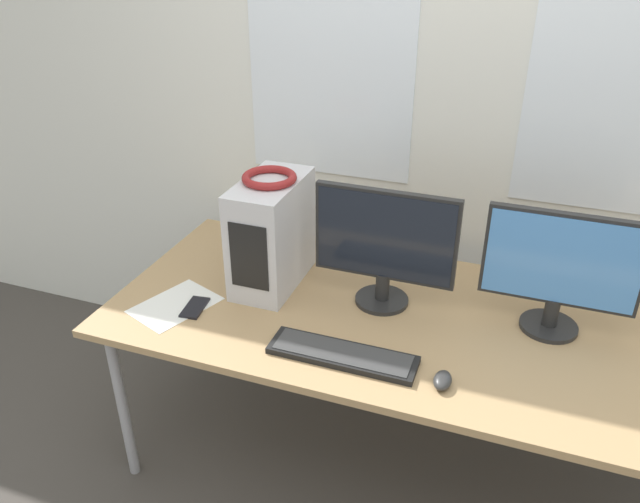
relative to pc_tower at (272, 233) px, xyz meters
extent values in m
cube|color=silver|center=(0.60, 0.54, 0.41)|extent=(8.00, 0.06, 2.70)
cube|color=white|center=(0.05, 0.50, 0.59)|extent=(0.69, 0.01, 1.06)
cube|color=white|center=(1.15, 0.50, 0.59)|extent=(0.69, 0.01, 1.06)
cube|color=tan|center=(0.60, -0.07, -0.22)|extent=(2.24, 0.95, 0.03)
cylinder|color=#99999E|center=(-0.44, -0.46, -0.59)|extent=(0.04, 0.04, 0.70)
cylinder|color=#99999E|center=(-0.44, 0.33, -0.59)|extent=(0.04, 0.04, 0.70)
cube|color=silver|center=(0.00, 0.00, 0.00)|extent=(0.20, 0.39, 0.42)
cube|color=black|center=(0.00, -0.20, 0.00)|extent=(0.14, 0.00, 0.25)
torus|color=maroon|center=(0.00, 0.00, 0.22)|extent=(0.20, 0.20, 0.03)
cylinder|color=black|center=(0.43, 0.00, -0.20)|extent=(0.20, 0.20, 0.02)
cylinder|color=black|center=(0.43, 0.00, -0.14)|extent=(0.05, 0.05, 0.10)
cube|color=black|center=(0.43, 0.00, 0.07)|extent=(0.51, 0.03, 0.34)
cube|color=black|center=(0.43, -0.01, 0.07)|extent=(0.48, 0.00, 0.31)
cylinder|color=black|center=(1.02, 0.04, -0.20)|extent=(0.20, 0.20, 0.02)
cylinder|color=black|center=(1.02, 0.04, -0.14)|extent=(0.05, 0.05, 0.10)
cube|color=black|center=(1.02, 0.04, 0.06)|extent=(0.50, 0.03, 0.33)
cube|color=#4C8CD8|center=(1.02, 0.02, 0.06)|extent=(0.48, 0.00, 0.30)
cube|color=black|center=(0.40, -0.36, -0.20)|extent=(0.48, 0.13, 0.02)
cube|color=#383838|center=(0.40, -0.36, -0.19)|extent=(0.45, 0.11, 0.00)
ellipsoid|color=#2D2D2D|center=(0.73, -0.38, -0.19)|extent=(0.05, 0.09, 0.04)
cube|color=black|center=(-0.19, -0.28, -0.20)|extent=(0.09, 0.14, 0.01)
cube|color=white|center=(-0.27, -0.28, -0.21)|extent=(0.30, 0.35, 0.00)
camera|label=1|loc=(0.88, -1.89, 1.05)|focal=35.00mm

